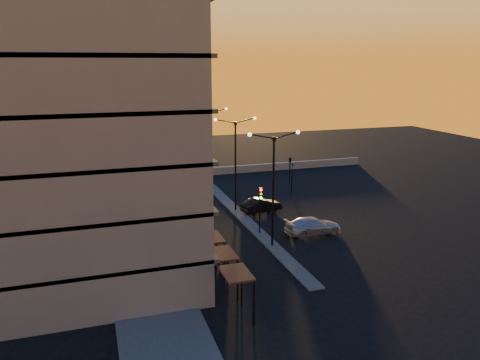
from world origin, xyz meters
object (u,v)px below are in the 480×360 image
Objects in this scene: car_sedan at (262,205)px; car_wagon at (313,226)px; traffic_light_main at (260,203)px; car_hatchback at (200,257)px; streetlamp_mid at (235,157)px.

car_sedan is 7.53m from car_wagon.
car_sedan is at bearing 15.42° from car_wagon.
traffic_light_main is 0.96× the size of car_hatchback.
streetlamp_mid is at bearing -35.47° from car_hatchback.
car_hatchback is 11.59m from car_wagon.
car_wagon is at bearing -78.72° from car_hatchback.
traffic_light_main is at bearing 146.72° from car_sedan.
car_hatchback is at bearing 129.18° from car_sedan.
streetlamp_mid is 10.67m from car_wagon.
streetlamp_mid is 2.26× the size of car_sedan.
car_sedan is at bearing -46.31° from car_hatchback.
car_hatchback reaches higher than car_sedan.
car_wagon is (4.50, -8.37, -4.86)m from streetlamp_mid.
car_hatchback is at bearing 107.43° from car_wagon.
traffic_light_main reaches higher than car_hatchback.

